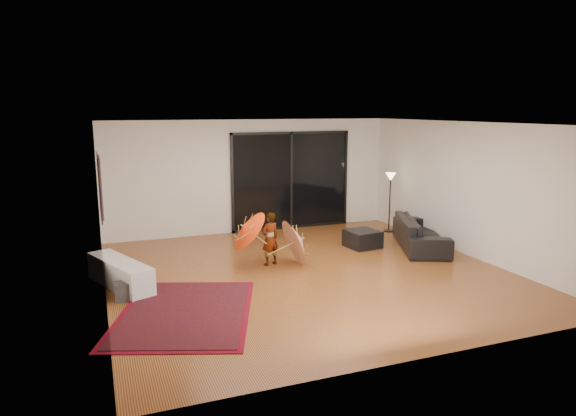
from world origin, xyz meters
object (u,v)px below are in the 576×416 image
media_console (120,274)px  child (270,239)px  sofa (421,233)px  ottoman (363,239)px

media_console → child: child is taller
sofa → child: (-3.44, -0.04, 0.19)m
media_console → ottoman: (5.04, 0.77, -0.05)m
ottoman → child: (-2.29, -0.50, 0.33)m
media_console → sofa: size_ratio=0.76×
sofa → ottoman: sofa is taller
ottoman → sofa: bearing=-21.9°
media_console → ottoman: bearing=-13.8°
sofa → ottoman: bearing=91.8°
sofa → child: child is taller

